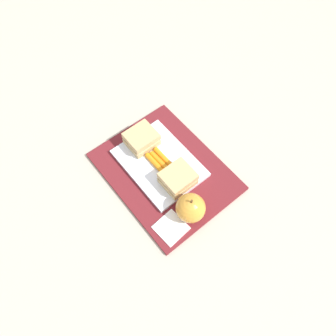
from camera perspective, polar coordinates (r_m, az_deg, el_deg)
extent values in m
plane|color=#B7AD99|center=(0.88, -0.51, -0.74)|extent=(2.40, 2.40, 0.00)
cube|color=maroon|center=(0.87, -0.52, -0.59)|extent=(0.36, 0.28, 0.01)
cube|color=white|center=(0.87, -1.55, 0.87)|extent=(0.23, 0.17, 0.01)
cube|color=tan|center=(0.90, -4.67, 4.73)|extent=(0.07, 0.08, 0.02)
cube|color=beige|center=(0.89, -4.73, 5.19)|extent=(0.07, 0.07, 0.01)
cube|color=tan|center=(0.87, -4.79, 5.66)|extent=(0.07, 0.08, 0.02)
cube|color=tan|center=(0.83, 1.75, -2.26)|extent=(0.07, 0.08, 0.02)
cube|color=beige|center=(0.82, 1.78, -1.87)|extent=(0.07, 0.07, 0.01)
cube|color=tan|center=(0.81, 1.80, -1.46)|extent=(0.07, 0.08, 0.02)
cylinder|color=orange|center=(0.86, -2.27, 0.78)|extent=(0.08, 0.01, 0.02)
cylinder|color=orange|center=(0.86, -1.53, 1.18)|extent=(0.08, 0.01, 0.02)
cylinder|color=orange|center=(0.87, -0.78, 1.84)|extent=(0.08, 0.01, 0.02)
sphere|color=gold|center=(0.79, 4.04, -7.11)|extent=(0.07, 0.07, 0.07)
cylinder|color=brown|center=(0.75, 4.25, -5.95)|extent=(0.01, 0.00, 0.01)
cube|color=white|center=(0.81, 0.54, -10.57)|extent=(0.08, 0.08, 0.00)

